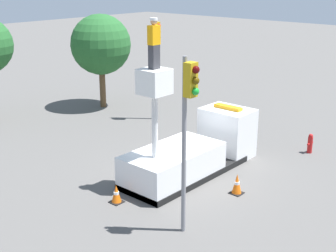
{
  "coord_description": "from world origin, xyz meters",
  "views": [
    {
      "loc": [
        -13.54,
        -11.03,
        7.79
      ],
      "look_at": [
        -2.61,
        -1.35,
        3.01
      ],
      "focal_mm": 50.0,
      "sensor_mm": 36.0,
      "label": 1
    }
  ],
  "objects_px": {
    "traffic_light_across": "(155,50)",
    "tree_left_bg": "(101,45)",
    "traffic_light_pole": "(188,113)",
    "fire_hydrant": "(310,143)",
    "bucket_truck": "(193,152)",
    "traffic_cone_rear": "(116,194)",
    "traffic_cone_curbside": "(237,184)",
    "worker": "(154,44)"
  },
  "relations": [
    {
      "from": "traffic_light_pole",
      "to": "traffic_cone_rear",
      "type": "xyz_separation_m",
      "value": [
        -0.1,
        3.15,
        -3.62
      ]
    },
    {
      "from": "bucket_truck",
      "to": "traffic_cone_rear",
      "type": "distance_m",
      "value": 4.02
    },
    {
      "from": "fire_hydrant",
      "to": "worker",
      "type": "bearing_deg",
      "value": 160.18
    },
    {
      "from": "traffic_light_pole",
      "to": "fire_hydrant",
      "type": "relative_size",
      "value": 6.13
    },
    {
      "from": "traffic_light_pole",
      "to": "traffic_light_across",
      "type": "relative_size",
      "value": 1.01
    },
    {
      "from": "worker",
      "to": "traffic_light_across",
      "type": "relative_size",
      "value": 0.32
    },
    {
      "from": "worker",
      "to": "traffic_cone_curbside",
      "type": "distance_m",
      "value": 5.96
    },
    {
      "from": "tree_left_bg",
      "to": "bucket_truck",
      "type": "bearing_deg",
      "value": -111.6
    },
    {
      "from": "traffic_light_pole",
      "to": "fire_hydrant",
      "type": "distance_m",
      "value": 9.68
    },
    {
      "from": "traffic_light_pole",
      "to": "traffic_cone_curbside",
      "type": "bearing_deg",
      "value": 5.73
    },
    {
      "from": "traffic_light_pole",
      "to": "traffic_cone_rear",
      "type": "bearing_deg",
      "value": 91.76
    },
    {
      "from": "worker",
      "to": "traffic_cone_rear",
      "type": "distance_m",
      "value": 5.46
    },
    {
      "from": "fire_hydrant",
      "to": "traffic_light_across",
      "type": "bearing_deg",
      "value": 95.66
    },
    {
      "from": "traffic_cone_curbside",
      "to": "traffic_light_across",
      "type": "bearing_deg",
      "value": 60.65
    },
    {
      "from": "traffic_light_across",
      "to": "tree_left_bg",
      "type": "relative_size",
      "value": 0.99
    },
    {
      "from": "fire_hydrant",
      "to": "traffic_light_pole",
      "type": "bearing_deg",
      "value": -178.96
    },
    {
      "from": "bucket_truck",
      "to": "traffic_cone_rear",
      "type": "xyz_separation_m",
      "value": [
        -3.97,
        0.31,
        -0.55
      ]
    },
    {
      "from": "worker",
      "to": "fire_hydrant",
      "type": "xyz_separation_m",
      "value": [
        7.43,
        -2.68,
        -5.05
      ]
    },
    {
      "from": "worker",
      "to": "traffic_cone_rear",
      "type": "height_order",
      "value": "worker"
    },
    {
      "from": "bucket_truck",
      "to": "fire_hydrant",
      "type": "relative_size",
      "value": 7.21
    },
    {
      "from": "worker",
      "to": "tree_left_bg",
      "type": "height_order",
      "value": "worker"
    },
    {
      "from": "bucket_truck",
      "to": "traffic_cone_rear",
      "type": "height_order",
      "value": "bucket_truck"
    },
    {
      "from": "traffic_light_pole",
      "to": "traffic_light_across",
      "type": "height_order",
      "value": "traffic_light_pole"
    },
    {
      "from": "traffic_cone_rear",
      "to": "tree_left_bg",
      "type": "relative_size",
      "value": 0.12
    },
    {
      "from": "fire_hydrant",
      "to": "traffic_cone_rear",
      "type": "xyz_separation_m",
      "value": [
        -9.13,
        2.99,
        -0.13
      ]
    },
    {
      "from": "traffic_light_pole",
      "to": "traffic_cone_curbside",
      "type": "height_order",
      "value": "traffic_light_pole"
    },
    {
      "from": "traffic_cone_rear",
      "to": "fire_hydrant",
      "type": "bearing_deg",
      "value": -18.12
    },
    {
      "from": "traffic_cone_rear",
      "to": "traffic_light_pole",
      "type": "bearing_deg",
      "value": -88.24
    },
    {
      "from": "traffic_light_across",
      "to": "traffic_cone_rear",
      "type": "height_order",
      "value": "traffic_light_across"
    },
    {
      "from": "traffic_light_across",
      "to": "traffic_cone_curbside",
      "type": "xyz_separation_m",
      "value": [
        -4.82,
        -8.57,
        -3.52
      ]
    },
    {
      "from": "traffic_cone_curbside",
      "to": "tree_left_bg",
      "type": "distance_m",
      "value": 13.99
    },
    {
      "from": "traffic_light_across",
      "to": "traffic_cone_curbside",
      "type": "height_order",
      "value": "traffic_light_across"
    },
    {
      "from": "traffic_cone_rear",
      "to": "tree_left_bg",
      "type": "xyz_separation_m",
      "value": [
        8.03,
        9.95,
        3.46
      ]
    },
    {
      "from": "fire_hydrant",
      "to": "tree_left_bg",
      "type": "distance_m",
      "value": 13.4
    },
    {
      "from": "traffic_cone_rear",
      "to": "tree_left_bg",
      "type": "bearing_deg",
      "value": 51.09
    },
    {
      "from": "fire_hydrant",
      "to": "tree_left_bg",
      "type": "bearing_deg",
      "value": 94.83
    },
    {
      "from": "bucket_truck",
      "to": "worker",
      "type": "bearing_deg",
      "value": 180.0
    },
    {
      "from": "worker",
      "to": "traffic_cone_rear",
      "type": "xyz_separation_m",
      "value": [
        -1.7,
        0.31,
        -5.18
      ]
    },
    {
      "from": "traffic_light_across",
      "to": "tree_left_bg",
      "type": "bearing_deg",
      "value": 93.11
    },
    {
      "from": "worker",
      "to": "traffic_light_pole",
      "type": "height_order",
      "value": "worker"
    },
    {
      "from": "worker",
      "to": "fire_hydrant",
      "type": "height_order",
      "value": "worker"
    },
    {
      "from": "tree_left_bg",
      "to": "traffic_light_pole",
      "type": "bearing_deg",
      "value": -121.2
    }
  ]
}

